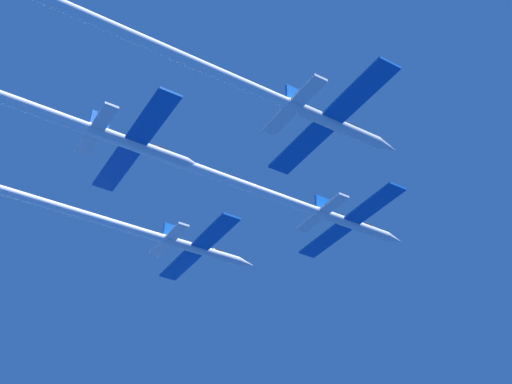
# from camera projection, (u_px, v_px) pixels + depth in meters

# --- Properties ---
(jet_lead) EXTENTS (18.88, 59.09, 3.13)m
(jet_lead) POSITION_uv_depth(u_px,v_px,m) (240.00, 184.00, 77.58)
(jet_lead) COLOR silver
(jet_left_wing) EXTENTS (18.88, 65.72, 3.13)m
(jet_left_wing) POSITION_uv_depth(u_px,v_px,m) (59.00, 207.00, 80.67)
(jet_left_wing) COLOR silver
(jet_right_wing) EXTENTS (18.88, 55.76, 3.13)m
(jet_right_wing) POSITION_uv_depth(u_px,v_px,m) (200.00, 66.00, 60.49)
(jet_right_wing) COLOR silver
(jet_slot) EXTENTS (18.88, 53.92, 3.13)m
(jet_slot) POSITION_uv_depth(u_px,v_px,m) (5.00, 98.00, 65.95)
(jet_slot) COLOR silver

